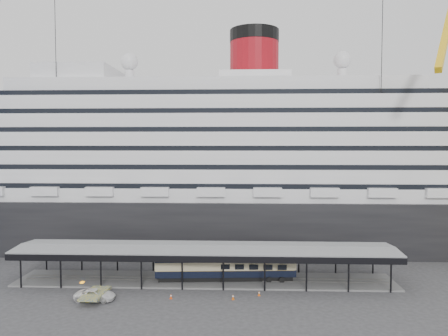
% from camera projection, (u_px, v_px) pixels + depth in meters
% --- Properties ---
extents(ground, '(200.00, 200.00, 0.00)m').
position_uv_depth(ground, '(202.00, 292.00, 60.24)').
color(ground, '#333336').
rests_on(ground, ground).
extents(cruise_ship, '(130.00, 30.00, 43.90)m').
position_uv_depth(cruise_ship, '(216.00, 154.00, 91.21)').
color(cruise_ship, black).
rests_on(cruise_ship, ground).
extents(platform_canopy, '(56.00, 9.18, 5.30)m').
position_uv_depth(platform_canopy, '(205.00, 265.00, 65.11)').
color(platform_canopy, slate).
rests_on(platform_canopy, ground).
extents(port_truck, '(5.33, 2.61, 1.46)m').
position_uv_depth(port_truck, '(95.00, 295.00, 56.99)').
color(port_truck, white).
rests_on(port_truck, ground).
extents(pullman_carriage, '(20.86, 4.09, 20.34)m').
position_uv_depth(pullman_carriage, '(226.00, 265.00, 64.98)').
color(pullman_carriage, black).
rests_on(pullman_carriage, ground).
extents(traffic_cone_left, '(0.45, 0.45, 0.70)m').
position_uv_depth(traffic_cone_left, '(171.00, 296.00, 57.60)').
color(traffic_cone_left, '#E8450C').
rests_on(traffic_cone_left, ground).
extents(traffic_cone_mid, '(0.42, 0.42, 0.74)m').
position_uv_depth(traffic_cone_mid, '(233.00, 297.00, 57.30)').
color(traffic_cone_mid, '#D2550B').
rests_on(traffic_cone_mid, ground).
extents(traffic_cone_right, '(0.43, 0.43, 0.66)m').
position_uv_depth(traffic_cone_right, '(259.00, 293.00, 58.77)').
color(traffic_cone_right, '#FB610D').
rests_on(traffic_cone_right, ground).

